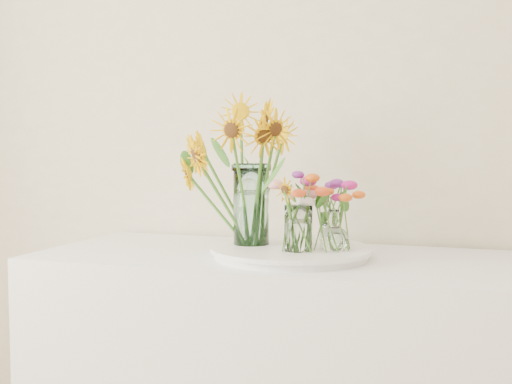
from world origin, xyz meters
The scene contains 9 objects.
tray centered at (-0.20, 1.90, 0.91)m, with size 0.43×0.43×0.03m, color white.
mason_jar centered at (-0.32, 1.91, 1.05)m, with size 0.10×0.10×0.24m, color #B0E4DA.
sunflower_bouquet centered at (-0.32, 1.91, 1.15)m, with size 0.67×0.67×0.45m, color #F6BB05, non-canonical shape.
small_vase_a centered at (-0.16, 1.84, 0.99)m, with size 0.08×0.08×0.13m, color white.
wildflower_posy_a centered at (-0.16, 1.84, 1.04)m, with size 0.20×0.20×0.22m, color #DB5613, non-canonical shape.
small_vase_b centered at (-0.08, 1.88, 0.98)m, with size 0.08×0.08×0.12m, color white, non-canonical shape.
wildflower_posy_b centered at (-0.08, 1.88, 1.03)m, with size 0.22×0.22×0.21m, color #DB5613, non-canonical shape.
small_vase_c centered at (-0.10, 1.97, 0.98)m, with size 0.06×0.06×0.10m, color white.
wildflower_posy_c centered at (-0.10, 1.97, 1.02)m, with size 0.18×0.18×0.19m, color #DB5613, non-canonical shape.
Camera 1 is at (0.28, 0.17, 1.21)m, focal length 45.00 mm.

